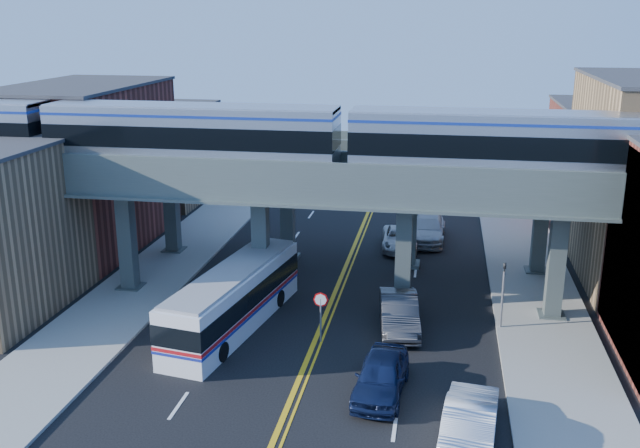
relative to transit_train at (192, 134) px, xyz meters
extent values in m
plane|color=black|center=(7.72, -8.00, -9.36)|extent=(120.00, 120.00, 0.00)
cube|color=gray|center=(-3.78, 2.00, -9.28)|extent=(5.00, 70.00, 0.16)
cube|color=gray|center=(19.22, 2.00, -9.28)|extent=(5.00, 70.00, 0.16)
cube|color=brown|center=(-10.78, 8.00, -3.86)|extent=(8.00, 14.00, 11.00)
cube|color=#9F7B52|center=(-10.78, 21.00, -5.36)|extent=(8.00, 10.00, 8.00)
cube|color=brown|center=(26.22, 21.00, -4.86)|extent=(8.00, 10.00, 9.00)
cube|color=teal|center=(22.27, -4.00, -4.61)|extent=(0.10, 9.50, 9.50)
cube|color=#434E4A|center=(-4.28, 0.00, -6.36)|extent=(0.85, 0.85, 6.00)
cube|color=#434E4A|center=(3.72, 0.00, -6.36)|extent=(0.85, 0.85, 6.00)
cube|color=#434E4A|center=(11.72, 0.00, -6.36)|extent=(0.85, 0.85, 6.00)
cube|color=#434E4A|center=(19.72, 0.00, -6.36)|extent=(0.85, 0.85, 6.00)
cube|color=#4F5B54|center=(7.72, 0.00, -2.66)|extent=(52.00, 3.60, 1.40)
cube|color=#434E4A|center=(-4.28, 7.00, -6.36)|extent=(0.85, 0.85, 6.00)
cube|color=#434E4A|center=(3.72, 7.00, -6.36)|extent=(0.85, 0.85, 6.00)
cube|color=#434E4A|center=(11.72, 7.00, -6.36)|extent=(0.85, 0.85, 6.00)
cube|color=#434E4A|center=(19.72, 7.00, -6.36)|extent=(0.85, 0.85, 6.00)
cube|color=#4F5B54|center=(7.72, 7.00, -2.66)|extent=(52.00, 3.60, 1.40)
cube|color=black|center=(-11.67, 0.00, -1.83)|extent=(2.31, 2.31, 0.26)
cube|color=black|center=(-5.12, 0.00, -1.83)|extent=(2.31, 2.31, 0.26)
cube|color=black|center=(5.12, 0.00, -1.83)|extent=(2.31, 2.31, 0.26)
cube|color=silver|center=(0.00, 0.00, -0.02)|extent=(15.99, 3.05, 3.37)
cube|color=black|center=(0.00, 0.00, 0.13)|extent=(16.01, 3.11, 1.16)
cube|color=black|center=(11.67, 0.00, -1.83)|extent=(2.31, 2.31, 0.26)
cube|color=black|center=(21.91, 0.00, -1.83)|extent=(2.31, 2.31, 0.26)
cube|color=silver|center=(16.79, 0.00, -0.02)|extent=(15.99, 3.05, 3.37)
cube|color=black|center=(16.79, 0.00, 0.13)|extent=(16.01, 3.11, 1.16)
cylinder|color=slate|center=(8.02, -5.00, -8.21)|extent=(0.09, 0.09, 2.30)
cylinder|color=red|center=(8.02, -5.00, -7.11)|extent=(0.76, 0.04, 0.76)
cylinder|color=slate|center=(16.92, -2.00, -7.76)|extent=(0.12, 0.12, 3.20)
imported|color=black|center=(16.92, -2.00, -5.71)|extent=(0.15, 0.18, 0.90)
cube|color=silver|center=(3.27, -4.00, -7.87)|extent=(4.41, 11.82, 2.99)
cube|color=black|center=(3.27, -4.00, -7.48)|extent=(4.47, 11.87, 1.01)
cube|color=#B21419|center=(3.27, -4.00, -8.16)|extent=(4.46, 11.87, 0.17)
cylinder|color=black|center=(2.65, -7.65, -8.88)|extent=(2.73, 1.39, 0.96)
cylinder|color=black|center=(3.81, -0.81, -8.88)|extent=(2.73, 1.39, 0.96)
imported|color=#0F1838|center=(11.42, -9.57, -8.50)|extent=(2.38, 5.18, 1.72)
imported|color=#2D2C2F|center=(11.74, -2.80, -8.47)|extent=(2.56, 5.61, 1.78)
imported|color=silver|center=(10.87, 10.55, -8.66)|extent=(2.71, 5.24, 1.41)
imported|color=#A9A9AE|center=(12.72, 12.72, -8.48)|extent=(2.62, 6.17, 1.77)
imported|color=silver|center=(15.08, -12.46, -8.46)|extent=(2.48, 5.66, 1.81)
camera|label=1|loc=(13.57, -36.90, 6.27)|focal=40.00mm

